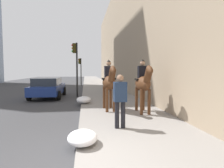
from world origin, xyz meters
TOP-DOWN VIEW (x-y plane):
  - sidewalk_slab at (0.00, -1.88)m, footprint 120.00×3.76m
  - mounted_horse_near at (4.96, -1.32)m, footprint 2.15×0.63m
  - mounted_horse_far at (4.22, -2.70)m, footprint 2.15×0.61m
  - pedestrian_greeting at (2.16, -1.32)m, footprint 0.27×0.41m
  - car_near_lane at (10.49, 2.40)m, footprint 4.51×2.16m
  - traffic_light_near_curb at (10.61, 0.44)m, footprint 0.20×0.44m
  - traffic_light_far_curb at (21.56, 0.37)m, footprint 0.20×0.44m
  - snow_pile_near at (0.96, -0.15)m, footprint 0.96×0.74m
  - snow_pile_far at (7.11, -0.15)m, footprint 1.08×0.83m

SIDE VIEW (x-z plane):
  - sidewalk_slab at x=0.00m, z-range 0.00..0.12m
  - snow_pile_near at x=0.96m, z-range 0.12..0.45m
  - snow_pile_far at x=7.11m, z-range 0.12..0.49m
  - car_near_lane at x=10.49m, z-range 0.04..1.48m
  - pedestrian_greeting at x=2.16m, z-range 0.25..1.95m
  - mounted_horse_far at x=4.22m, z-range 0.26..2.58m
  - mounted_horse_near at x=4.96m, z-range 0.26..2.59m
  - traffic_light_far_curb at x=21.56m, z-range 0.62..4.18m
  - traffic_light_near_curb at x=10.61m, z-range 0.67..4.65m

